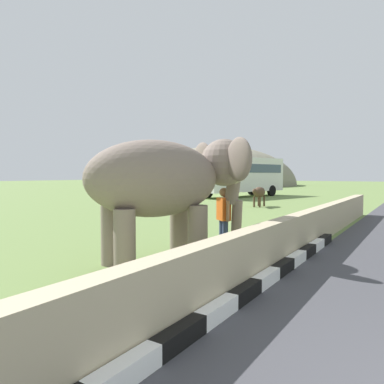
{
  "coord_description": "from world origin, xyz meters",
  "views": [
    {
      "loc": [
        -3.16,
        1.31,
        1.99
      ],
      "look_at": [
        3.5,
        5.67,
        1.6
      ],
      "focal_mm": 33.1,
      "sensor_mm": 36.0,
      "label": 1
    }
  ],
  "objects_px": {
    "elephant": "(169,180)",
    "person_handler": "(224,216)",
    "cow_near": "(259,193)",
    "bus_white": "(241,174)"
  },
  "relations": [
    {
      "from": "elephant",
      "to": "person_handler",
      "type": "relative_size",
      "value": 2.41
    },
    {
      "from": "cow_near",
      "to": "elephant",
      "type": "bearing_deg",
      "value": -165.43
    },
    {
      "from": "bus_white",
      "to": "elephant",
      "type": "bearing_deg",
      "value": -158.52
    },
    {
      "from": "elephant",
      "to": "cow_near",
      "type": "height_order",
      "value": "elephant"
    },
    {
      "from": "bus_white",
      "to": "person_handler",
      "type": "bearing_deg",
      "value": -155.81
    },
    {
      "from": "person_handler",
      "to": "bus_white",
      "type": "height_order",
      "value": "bus_white"
    },
    {
      "from": "person_handler",
      "to": "cow_near",
      "type": "xyz_separation_m",
      "value": [
        12.54,
        4.2,
        -0.06
      ]
    },
    {
      "from": "person_handler",
      "to": "bus_white",
      "type": "bearing_deg",
      "value": 24.19
    },
    {
      "from": "bus_white",
      "to": "cow_near",
      "type": "xyz_separation_m",
      "value": [
        -8.35,
        -5.18,
        -1.21
      ]
    },
    {
      "from": "person_handler",
      "to": "bus_white",
      "type": "xyz_separation_m",
      "value": [
        20.9,
        9.39,
        1.16
      ]
    }
  ]
}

